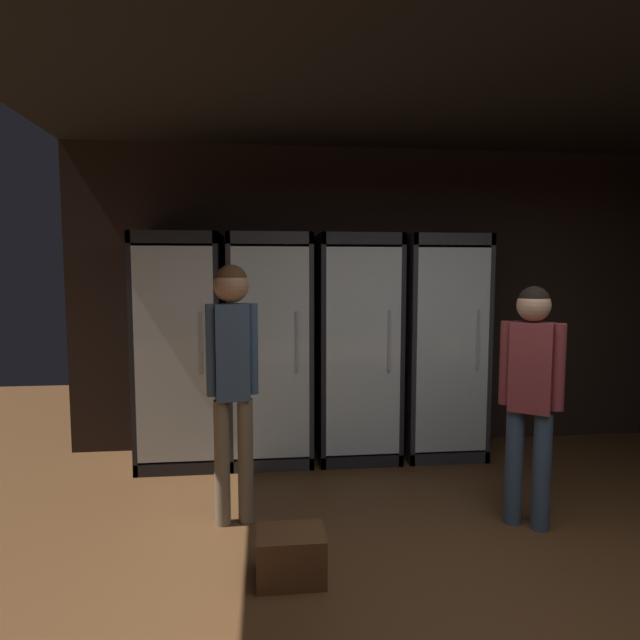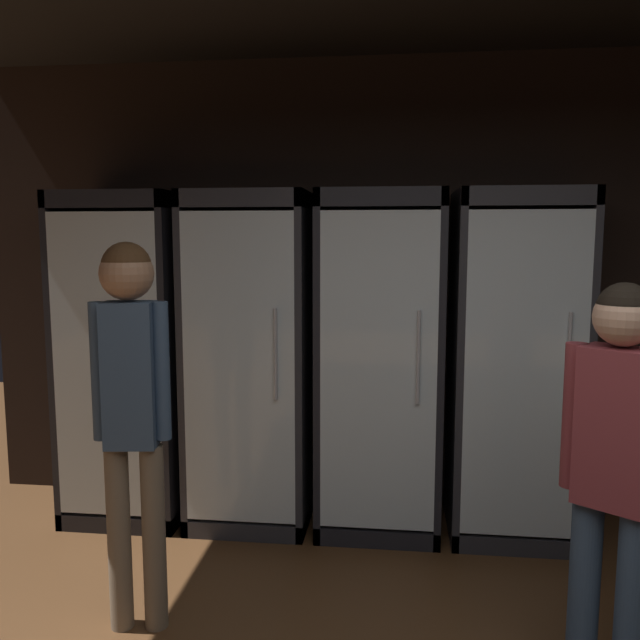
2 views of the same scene
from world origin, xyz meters
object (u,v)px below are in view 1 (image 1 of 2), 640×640
Objects in this scene: cooler_center at (356,348)px; shopper_near at (232,360)px; shopper_far at (531,382)px; cooler_right at (438,348)px; cooler_left at (270,351)px; wine_crate_floor at (291,556)px; cooler_far_left at (182,352)px.

cooler_center reaches higher than shopper_near.
shopper_far is (1.89, -0.24, -0.13)m from shopper_near.
cooler_right is at bearing 94.30° from shopper_far.
cooler_left reaches higher than shopper_far.
cooler_center is 0.76m from cooler_right.
shopper_near is at bearing -130.20° from cooler_center.
cooler_center is 5.40× the size of wine_crate_floor.
cooler_center is 1.00× the size of cooler_right.
cooler_far_left is 1.52m from cooler_center.
cooler_left is 1.16× the size of shopper_near.
shopper_near is (0.51, -1.20, 0.12)m from cooler_far_left.
cooler_right is (1.53, -0.00, 0.01)m from cooler_left.
cooler_far_left is 2.29m from cooler_right.
cooler_far_left reaches higher than shopper_far.
cooler_left is at bearing 179.99° from cooler_right.
shopper_far is 1.81m from wine_crate_floor.
shopper_near is (-1.78, -1.20, 0.12)m from cooler_right.
cooler_left is 1.27× the size of shopper_far.
cooler_left is at bearing 78.00° from shopper_near.
cooler_left is (0.76, 0.00, -0.01)m from cooler_far_left.
cooler_far_left and cooler_right have the same top height.
cooler_center is at bearing 70.05° from wine_crate_floor.
shopper_near is 1.21m from wine_crate_floor.
cooler_left is at bearing 0.06° from cooler_far_left.
wine_crate_floor is at bearing -164.54° from shopper_far.
cooler_right is at bearing 52.42° from wine_crate_floor.
wine_crate_floor is at bearing -87.54° from cooler_left.
cooler_far_left is 1.16× the size of shopper_near.
cooler_center is 1.16× the size of shopper_near.
cooler_left is at bearing 92.46° from wine_crate_floor.
cooler_right is (0.76, -0.00, -0.01)m from cooler_center.
wine_crate_floor is (0.84, -1.88, -0.83)m from cooler_far_left.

